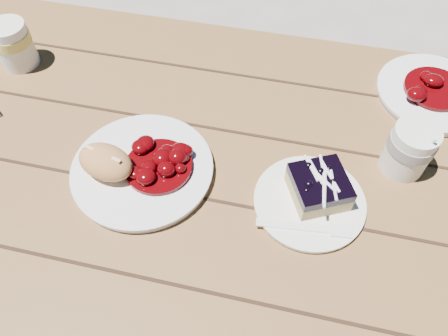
% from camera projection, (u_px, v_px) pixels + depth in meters
% --- Properties ---
extents(ground, '(60.00, 60.00, 0.00)m').
position_uv_depth(ground, '(218.00, 300.00, 1.41)').
color(ground, gray).
rests_on(ground, ground).
extents(picnic_table, '(2.00, 1.55, 0.75)m').
position_uv_depth(picnic_table, '(214.00, 207.00, 0.93)').
color(picnic_table, brown).
rests_on(picnic_table, ground).
extents(main_plate, '(0.25, 0.25, 0.02)m').
position_uv_depth(main_plate, '(143.00, 170.00, 0.78)').
color(main_plate, white).
rests_on(main_plate, picnic_table).
extents(goulash_stew, '(0.12, 0.12, 0.04)m').
position_uv_depth(goulash_stew, '(157.00, 161.00, 0.76)').
color(goulash_stew, '#550306').
rests_on(goulash_stew, main_plate).
extents(bread_roll, '(0.12, 0.09, 0.05)m').
position_uv_depth(bread_roll, '(106.00, 162.00, 0.75)').
color(bread_roll, tan).
rests_on(bread_roll, main_plate).
extents(dessert_plate, '(0.19, 0.19, 0.01)m').
position_uv_depth(dessert_plate, '(309.00, 202.00, 0.75)').
color(dessert_plate, white).
rests_on(dessert_plate, picnic_table).
extents(blueberry_cake, '(0.12, 0.12, 0.05)m').
position_uv_depth(blueberry_cake, '(319.00, 187.00, 0.73)').
color(blueberry_cake, tan).
rests_on(blueberry_cake, dessert_plate).
extents(fork_dessert, '(0.16, 0.04, 0.00)m').
position_uv_depth(fork_dessert, '(294.00, 226.00, 0.71)').
color(fork_dessert, white).
rests_on(fork_dessert, dessert_plate).
extents(coffee_cup, '(0.08, 0.08, 0.10)m').
position_uv_depth(coffee_cup, '(409.00, 149.00, 0.76)').
color(coffee_cup, white).
rests_on(coffee_cup, picnic_table).
extents(second_plate, '(0.22, 0.22, 0.02)m').
position_uv_depth(second_plate, '(432.00, 93.00, 0.90)').
color(second_plate, white).
rests_on(second_plate, picnic_table).
extents(second_stew, '(0.12, 0.12, 0.04)m').
position_uv_depth(second_stew, '(438.00, 83.00, 0.87)').
color(second_stew, '#550306').
rests_on(second_stew, second_plate).
extents(second_cup, '(0.08, 0.08, 0.10)m').
position_uv_depth(second_cup, '(14.00, 45.00, 0.92)').
color(second_cup, white).
rests_on(second_cup, picnic_table).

